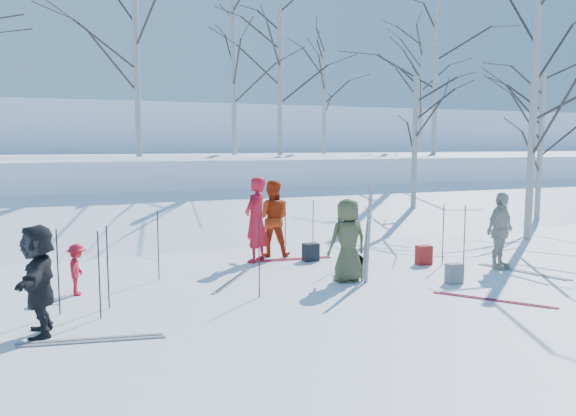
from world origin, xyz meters
name	(u,v)px	position (x,y,z in m)	size (l,w,h in m)	color
ground	(318,286)	(0.00, 0.00, 0.00)	(120.00, 120.00, 0.00)	white
snow_ramp	(220,227)	(0.00, 7.00, 0.15)	(70.00, 9.50, 1.40)	white
snow_plateau	(164,179)	(0.00, 17.00, 1.00)	(70.00, 18.00, 2.20)	white
far_hill	(121,152)	(0.00, 38.00, 2.00)	(90.00, 30.00, 6.00)	white
skier_olive_center	(348,240)	(0.67, 0.11, 0.80)	(0.78, 0.51, 1.60)	#43472B
skier_red_north	(256,220)	(-0.39, 2.46, 0.95)	(0.70, 0.46, 1.91)	red
skier_redor_behind	(272,218)	(0.18, 2.96, 0.89)	(0.87, 0.68, 1.79)	#B9340E
skier_red_seated	(77,269)	(-4.17, 0.99, 0.45)	(0.59, 0.34, 0.91)	red
skier_cream_east	(500,231)	(4.18, -0.10, 0.81)	(0.95, 0.40, 1.62)	beige
skier_grey_west	(38,280)	(-4.70, -1.02, 0.77)	(1.43, 0.46, 1.54)	black
dog	(354,260)	(1.12, 0.67, 0.27)	(0.29, 0.63, 0.53)	black
upright_ski_left	(368,234)	(0.97, -0.16, 0.95)	(0.07, 0.02, 1.90)	silver
upright_ski_right	(367,233)	(0.97, -0.11, 0.95)	(0.07, 0.02, 1.90)	silver
ski_pair_a	(493,300)	(2.33, -2.00, 0.01)	(1.33, 1.61, 0.02)	#B01931
ski_pair_b	(523,272)	(4.40, -0.56, 0.01)	(0.75, 1.88, 0.02)	silver
ski_pair_c	(92,340)	(-4.05, -1.55, 0.01)	(1.91, 0.53, 0.02)	silver
ski_pair_d	(290,259)	(0.41, 2.39, 0.01)	(1.91, 0.40, 0.02)	#B01931
ski_pair_e	(232,281)	(-1.38, 0.94, 0.01)	(1.25, 1.67, 0.02)	silver
ski_pole_a	(58,272)	(-4.46, -0.13, 0.67)	(0.02, 0.02, 1.34)	black
ski_pole_b	(343,237)	(1.11, 1.15, 0.67)	(0.02, 0.02, 1.34)	black
ski_pole_c	(158,246)	(-2.67, 1.60, 0.67)	(0.02, 0.02, 1.34)	black
ski_pole_d	(108,267)	(-3.72, -0.04, 0.67)	(0.02, 0.02, 1.34)	black
ski_pole_e	(443,235)	(3.28, 0.63, 0.67)	(0.02, 0.02, 1.34)	black
ski_pole_f	(313,229)	(1.01, 2.46, 0.67)	(0.02, 0.02, 1.34)	black
ski_pole_g	(259,259)	(-1.27, -0.35, 0.67)	(0.02, 0.02, 1.34)	black
ski_pole_h	(464,237)	(3.49, 0.19, 0.67)	(0.02, 0.02, 1.34)	black
ski_pole_i	(99,275)	(-3.88, -0.57, 0.67)	(0.02, 0.02, 1.34)	black
ski_pole_j	(285,230)	(0.33, 2.49, 0.67)	(0.02, 0.02, 1.34)	black
backpack_red	(424,255)	(2.93, 0.82, 0.21)	(0.32, 0.22, 0.42)	maroon
backpack_grey	(454,274)	(2.47, -0.79, 0.19)	(0.30, 0.20, 0.38)	slate
backpack_dark	(311,252)	(0.79, 2.09, 0.20)	(0.34, 0.24, 0.40)	black
birch_plateau_a	(234,81)	(1.97, 12.12, 5.07)	(4.62, 4.62, 5.75)	silver
birch_plateau_c	(421,97)	(12.57, 14.89, 4.99)	(4.51, 4.51, 5.59)	silver
birch_plateau_d	(280,81)	(3.50, 11.11, 5.02)	(4.55, 4.55, 5.64)	silver
birch_plateau_e	(137,64)	(-1.93, 10.19, 5.27)	(4.89, 4.89, 6.13)	silver
birch_plateau_f	(324,101)	(6.44, 13.33, 4.51)	(3.84, 3.84, 4.63)	silver
birch_plateau_h	(436,60)	(10.79, 11.30, 6.20)	(6.20, 6.20, 8.01)	silver
birch_edge_b	(533,120)	(7.53, 2.49, 3.26)	(5.17, 5.17, 6.52)	silver
birch_edge_c	(540,149)	(10.09, 4.67, 2.46)	(4.05, 4.05, 4.93)	silver
birch_edge_e	(415,152)	(6.18, 6.01, 2.38)	(3.94, 3.94, 4.77)	silver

